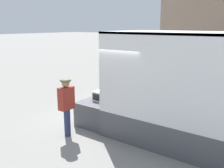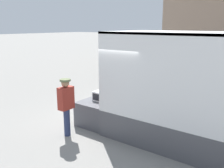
{
  "view_description": "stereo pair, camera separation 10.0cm",
  "coord_description": "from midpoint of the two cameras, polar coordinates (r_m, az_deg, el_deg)",
  "views": [
    {
      "loc": [
        4.24,
        -6.36,
        3.12
      ],
      "look_at": [
        -0.25,
        -0.2,
        1.32
      ],
      "focal_mm": 40.0,
      "sensor_mm": 36.0,
      "label": 1
    },
    {
      "loc": [
        4.32,
        -6.3,
        3.12
      ],
      "look_at": [
        -0.25,
        -0.2,
        1.32
      ],
      "focal_mm": 40.0,
      "sensor_mm": 36.0,
      "label": 2
    }
  ],
  "objects": [
    {
      "name": "microwave",
      "position": [
        7.93,
        -2.11,
        -2.8
      ],
      "size": [
        0.48,
        0.36,
        0.31
      ],
      "color": "white",
      "rests_on": "tailgate_deck"
    },
    {
      "name": "tailgate_deck",
      "position": [
        8.42,
        -0.48,
        -5.66
      ],
      "size": [
        1.1,
        2.17,
        0.77
      ],
      "primitive_type": "cube",
      "color": "#4C4C51",
      "rests_on": "ground"
    },
    {
      "name": "ground_plane",
      "position": [
        8.25,
        2.6,
        -8.93
      ],
      "size": [
        160.0,
        160.0,
        0.0
      ],
      "primitive_type": "plane",
      "color": "gray"
    },
    {
      "name": "portable_generator",
      "position": [
        8.48,
        1.98,
        -1.2
      ],
      "size": [
        0.72,
        0.43,
        0.61
      ],
      "color": "black",
      "rests_on": "tailgate_deck"
    },
    {
      "name": "worker_person",
      "position": [
        7.14,
        -10.06,
        -4.0
      ],
      "size": [
        0.3,
        0.44,
        1.67
      ],
      "color": "navy",
      "rests_on": "ground"
    }
  ]
}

